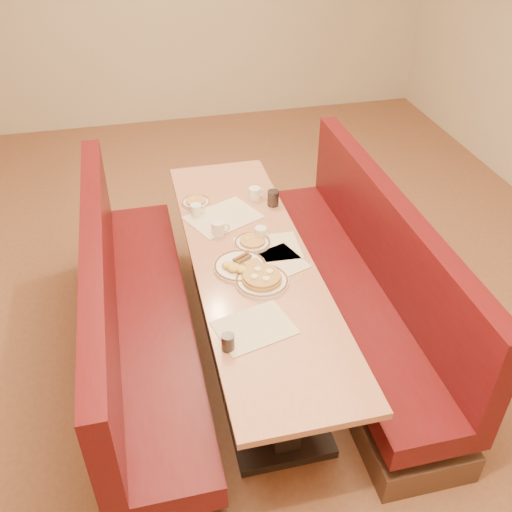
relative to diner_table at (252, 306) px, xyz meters
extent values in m
plane|color=#9E6647|center=(0.00, 0.00, -0.37)|extent=(8.00, 8.00, 0.00)
cube|color=black|center=(0.00, 0.00, -0.34)|extent=(0.55, 1.88, 0.06)
cube|color=black|center=(0.00, 0.00, -0.02)|extent=(0.15, 1.75, 0.71)
cube|color=tan|center=(0.00, 0.00, 0.36)|extent=(0.70, 2.50, 0.04)
cube|color=#4C3326|center=(-0.68, 0.00, -0.27)|extent=(0.55, 2.50, 0.20)
cube|color=#540E15|center=(-0.68, 0.00, 0.00)|extent=(0.55, 2.50, 0.16)
cube|color=#540E15|center=(-0.89, 0.00, 0.38)|extent=(0.12, 2.50, 0.60)
cube|color=#4C3326|center=(0.68, 0.00, -0.27)|extent=(0.55, 2.50, 0.20)
cube|color=#540E15|center=(0.68, 0.00, 0.00)|extent=(0.55, 2.50, 0.16)
cube|color=#540E15|center=(0.89, 0.00, 0.38)|extent=(0.12, 2.50, 0.60)
cube|color=beige|center=(-0.12, -0.59, 0.38)|extent=(0.44, 0.37, 0.00)
cube|color=beige|center=(0.09, -0.09, 0.38)|extent=(0.46, 0.40, 0.00)
cube|color=beige|center=(-0.08, 0.49, 0.38)|extent=(0.54, 0.49, 0.00)
cube|color=beige|center=(0.12, 0.08, 0.38)|extent=(0.40, 0.31, 0.00)
cylinder|color=white|center=(0.00, -0.24, 0.39)|extent=(0.30, 0.30, 0.02)
torus|color=brown|center=(0.00, -0.24, 0.40)|extent=(0.30, 0.30, 0.01)
cylinder|color=#B38940|center=(0.00, -0.24, 0.41)|extent=(0.23, 0.23, 0.02)
cylinder|color=#B38940|center=(0.00, -0.24, 0.42)|extent=(0.21, 0.21, 0.02)
cylinder|color=#FFECA6|center=(0.05, -0.22, 0.44)|extent=(0.04, 0.04, 0.01)
cylinder|color=#FFECA6|center=(-0.01, -0.19, 0.44)|extent=(0.04, 0.04, 0.01)
cylinder|color=#FFECA6|center=(-0.04, -0.25, 0.44)|extent=(0.04, 0.04, 0.01)
cylinder|color=#FFECA6|center=(0.02, -0.28, 0.44)|extent=(0.04, 0.04, 0.01)
cylinder|color=white|center=(-0.09, -0.07, 0.39)|extent=(0.31, 0.31, 0.02)
torus|color=brown|center=(-0.09, -0.07, 0.40)|extent=(0.30, 0.30, 0.01)
ellipsoid|color=yellow|center=(-0.13, -0.11, 0.42)|extent=(0.08, 0.08, 0.04)
ellipsoid|color=yellow|center=(-0.09, -0.14, 0.41)|extent=(0.07, 0.07, 0.04)
ellipsoid|color=yellow|center=(-0.16, -0.08, 0.41)|extent=(0.06, 0.06, 0.03)
cylinder|color=brown|center=(-0.06, -0.04, 0.41)|extent=(0.11, 0.08, 0.02)
cylinder|color=brown|center=(-0.07, -0.01, 0.41)|extent=(0.11, 0.08, 0.02)
cube|color=#BF7B3B|center=(-0.02, -0.09, 0.41)|extent=(0.11, 0.09, 0.02)
cylinder|color=white|center=(0.04, 0.15, 0.38)|extent=(0.23, 0.23, 0.02)
torus|color=brown|center=(0.04, 0.15, 0.39)|extent=(0.22, 0.22, 0.01)
cylinder|color=#C78D46|center=(0.04, 0.15, 0.40)|extent=(0.16, 0.16, 0.02)
ellipsoid|color=yellow|center=(0.01, 0.16, 0.41)|extent=(0.05, 0.05, 0.02)
cylinder|color=white|center=(-0.23, 0.71, 0.38)|extent=(0.20, 0.20, 0.01)
torus|color=brown|center=(-0.23, 0.71, 0.39)|extent=(0.19, 0.19, 0.01)
cylinder|color=#C78D46|center=(-0.23, 0.71, 0.40)|extent=(0.14, 0.14, 0.01)
ellipsoid|color=yellow|center=(-0.25, 0.72, 0.41)|extent=(0.04, 0.04, 0.02)
cylinder|color=white|center=(0.10, 0.20, 0.41)|extent=(0.07, 0.07, 0.08)
torus|color=white|center=(0.14, 0.21, 0.41)|extent=(0.06, 0.03, 0.06)
cylinder|color=black|center=(0.10, 0.20, 0.45)|extent=(0.06, 0.06, 0.01)
cylinder|color=white|center=(-0.15, 0.30, 0.42)|extent=(0.08, 0.08, 0.09)
torus|color=white|center=(-0.10, 0.30, 0.42)|extent=(0.06, 0.01, 0.06)
cylinder|color=black|center=(-0.15, 0.30, 0.46)|extent=(0.07, 0.07, 0.01)
cylinder|color=white|center=(0.18, 0.67, 0.42)|extent=(0.08, 0.08, 0.09)
torus|color=white|center=(0.22, 0.67, 0.42)|extent=(0.06, 0.01, 0.06)
cylinder|color=black|center=(0.18, 0.67, 0.46)|extent=(0.07, 0.07, 0.01)
cylinder|color=white|center=(-0.25, 0.56, 0.41)|extent=(0.07, 0.07, 0.08)
torus|color=white|center=(-0.21, 0.57, 0.41)|extent=(0.06, 0.02, 0.05)
cylinder|color=black|center=(-0.25, 0.56, 0.45)|extent=(0.06, 0.06, 0.01)
cylinder|color=black|center=(-0.28, -0.70, 0.42)|extent=(0.06, 0.06, 0.09)
cylinder|color=silver|center=(-0.28, -0.70, 0.42)|extent=(0.07, 0.07, 0.09)
cylinder|color=black|center=(0.28, 0.57, 0.43)|extent=(0.07, 0.07, 0.11)
cylinder|color=silver|center=(0.28, 0.57, 0.43)|extent=(0.08, 0.08, 0.11)
camera|label=1|loc=(-0.60, -2.67, 2.41)|focal=40.00mm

